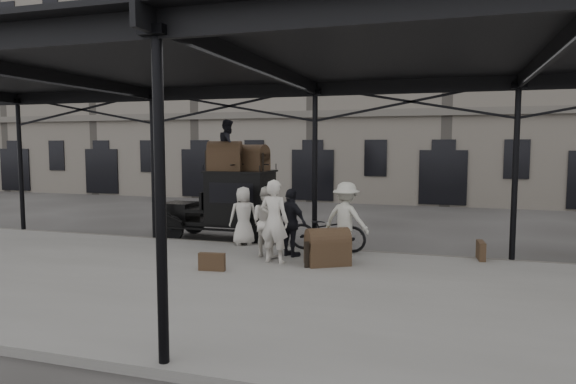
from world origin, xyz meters
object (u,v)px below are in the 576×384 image
at_px(porter_left, 274,221).
at_px(steamer_trunk_roof_near, 225,158).
at_px(taxi, 231,202).
at_px(steamer_trunk_platform, 328,249).
at_px(porter_official, 291,223).
at_px(bicycle, 328,231).

distance_m(porter_left, steamer_trunk_roof_near, 4.04).
relative_size(taxi, steamer_trunk_platform, 3.68).
bearing_deg(taxi, porter_official, -40.72).
distance_m(bicycle, steamer_trunk_platform, 1.61).
xyz_separation_m(taxi, porter_left, (2.45, -3.06, -0.06)).
bearing_deg(steamer_trunk_platform, bicycle, 72.17).
height_order(taxi, steamer_trunk_roof_near, steamer_trunk_roof_near).
relative_size(steamer_trunk_roof_near, steamer_trunk_platform, 1.02).
bearing_deg(taxi, bicycle, -21.69).
height_order(porter_left, steamer_trunk_platform, porter_left).
distance_m(porter_official, steamer_trunk_platform, 1.35).
bearing_deg(taxi, porter_left, -51.23).
bearing_deg(porter_official, steamer_trunk_roof_near, -6.91).
bearing_deg(porter_left, steamer_trunk_platform, -164.83).
height_order(taxi, steamer_trunk_platform, taxi).
bearing_deg(porter_official, steamer_trunk_platform, -180.00).
bearing_deg(porter_official, porter_left, 106.52).
height_order(bicycle, steamer_trunk_platform, bicycle).
distance_m(steamer_trunk_roof_near, steamer_trunk_platform, 5.06).
relative_size(porter_left, porter_official, 1.16).
relative_size(porter_official, steamer_trunk_roof_near, 1.71).
bearing_deg(bicycle, porter_left, 153.41).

